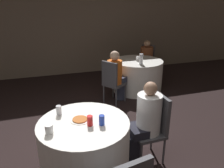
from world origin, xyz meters
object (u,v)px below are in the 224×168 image
object	(u,v)px
person_floral_shirt	(146,60)
pizza_plate_near	(80,120)
person_orange_shirt	(117,77)
soda_can_blue	(102,120)
chair_far_northeast	(147,59)
table_near	(85,149)
bottle_far	(141,59)
chair_near_east	(155,123)
table_far	(137,75)
soda_can_silver	(59,110)
chair_far_southwest	(112,79)
soda_can_red	(90,121)
person_white_shirt	(144,124)

from	to	relation	value
person_floral_shirt	pizza_plate_near	bearing A→B (deg)	91.93
person_orange_shirt	soda_can_blue	bearing A→B (deg)	-57.82
chair_far_northeast	pizza_plate_near	bearing A→B (deg)	91.85
table_near	person_orange_shirt	world-z (taller)	person_orange_shirt
chair_far_northeast	bottle_far	size ratio (longest dim) A/B	3.98
chair_near_east	person_floral_shirt	distance (m)	3.43
table_far	bottle_far	bearing A→B (deg)	-102.15
chair_near_east	soda_can_silver	bearing A→B (deg)	76.79
chair_far_southwest	soda_can_silver	xyz separation A→B (m)	(-1.22, -1.62, 0.26)
table_far	soda_can_red	xyz separation A→B (m)	(-1.75, -2.58, 0.44)
table_near	pizza_plate_near	bearing A→B (deg)	117.08
chair_far_northeast	soda_can_silver	world-z (taller)	chair_far_northeast
table_far	person_floral_shirt	distance (m)	0.89
pizza_plate_near	person_orange_shirt	bearing A→B (deg)	59.63
soda_can_red	soda_can_blue	bearing A→B (deg)	-12.80
chair_far_southwest	soda_can_blue	world-z (taller)	chair_far_southwest
person_floral_shirt	person_orange_shirt	world-z (taller)	person_orange_shirt
pizza_plate_near	soda_can_silver	size ratio (longest dim) A/B	1.94
person_floral_shirt	soda_can_blue	size ratio (longest dim) A/B	9.08
chair_near_east	pizza_plate_near	world-z (taller)	chair_near_east
chair_near_east	soda_can_silver	size ratio (longest dim) A/B	7.82
person_orange_shirt	person_floral_shirt	bearing A→B (deg)	97.87
chair_far_northeast	soda_can_red	bearing A→B (deg)	94.13
table_near	chair_far_southwest	bearing A→B (deg)	63.13
chair_far_southwest	pizza_plate_near	xyz separation A→B (m)	(-0.99, -1.84, 0.21)
chair_far_southwest	bottle_far	bearing A→B (deg)	73.51
table_near	pizza_plate_near	distance (m)	0.39
chair_far_southwest	soda_can_red	bearing A→B (deg)	-58.92
person_floral_shirt	chair_far_northeast	bearing A→B (deg)	-90.00
chair_far_southwest	table_far	bearing A→B (deg)	90.00
person_orange_shirt	soda_can_silver	xyz separation A→B (m)	(-1.36, -1.71, 0.24)
table_near	person_white_shirt	size ratio (longest dim) A/B	0.95
table_near	person_orange_shirt	distance (m)	2.29
chair_far_southwest	person_floral_shirt	world-z (taller)	person_floral_shirt
table_far	soda_can_blue	xyz separation A→B (m)	(-1.62, -2.61, 0.44)
chair_near_east	chair_far_northeast	xyz separation A→B (m)	(1.50, 3.26, 0.00)
pizza_plate_near	soda_can_red	bearing A→B (deg)	-59.30
soda_can_silver	table_near	bearing A→B (deg)	-47.51
table_near	soda_can_blue	bearing A→B (deg)	-32.47
chair_near_east	chair_far_southwest	distance (m)	1.88
person_orange_shirt	person_white_shirt	bearing A→B (deg)	-43.17
soda_can_red	bottle_far	world-z (taller)	bottle_far
table_far	person_white_shirt	size ratio (longest dim) A/B	1.06
table_near	chair_near_east	world-z (taller)	chair_near_east
chair_near_east	bottle_far	size ratio (longest dim) A/B	3.98
person_white_shirt	person_orange_shirt	world-z (taller)	person_white_shirt
chair_far_northeast	person_white_shirt	distance (m)	3.67
person_floral_shirt	person_white_shirt	bearing A→B (deg)	103.19
table_far	bottle_far	distance (m)	0.60
table_far	bottle_far	xyz separation A→B (m)	(-0.07, -0.33, 0.50)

